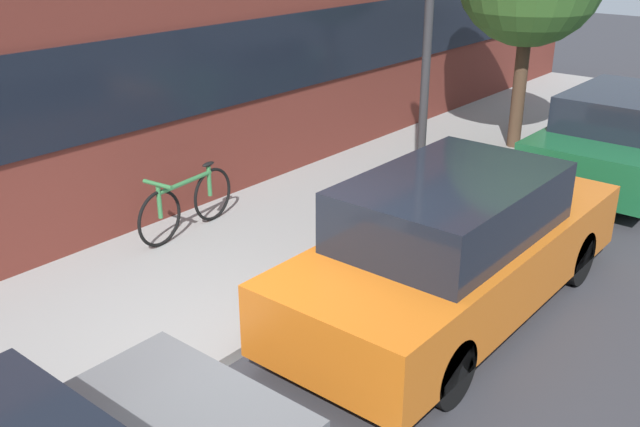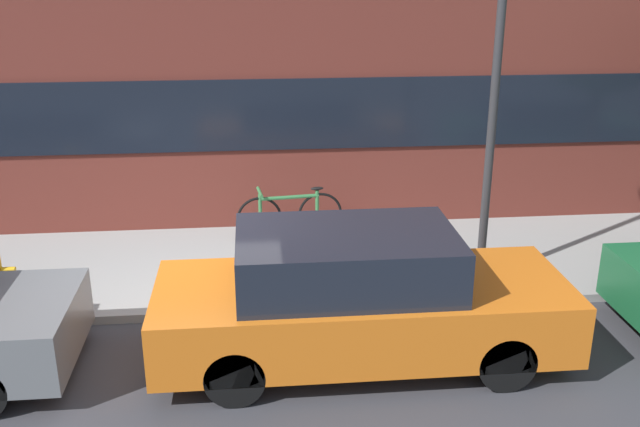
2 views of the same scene
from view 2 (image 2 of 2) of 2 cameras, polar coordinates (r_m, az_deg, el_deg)
The scene contains 5 objects.
ground_plane at distance 9.00m, azimuth -10.88°, elevation -8.45°, with size 56.00×56.00×0.00m, color #333338.
sidewalk_strip at distance 10.28m, azimuth -10.24°, elevation -4.33°, with size 28.00×2.93×0.11m.
parked_car_orange at distance 7.76m, azimuth 3.05°, elevation -6.81°, with size 4.45×1.66×1.50m.
bicycle at distance 10.93m, azimuth -2.44°, elevation -0.00°, with size 1.64×0.44×0.79m.
lamp_post at distance 9.05m, azimuth 13.93°, elevation 10.90°, with size 0.32×0.32×4.49m.
Camera 2 is at (0.92, -7.90, 4.20)m, focal length 40.00 mm.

